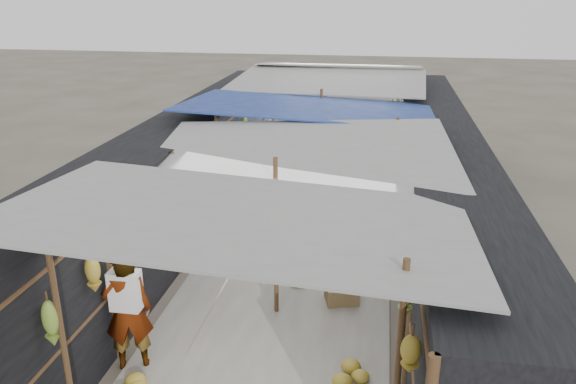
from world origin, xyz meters
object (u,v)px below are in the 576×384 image
Objects in this scene: vendor_elderly at (128,311)px; vendor_seated at (386,213)px; shopper_blue at (317,180)px; crate_near at (341,294)px; black_basin at (353,219)px.

vendor_seated is (3.40, 5.07, -0.39)m from vendor_elderly.
crate_near is at bearing -78.62° from shopper_blue.
black_basin is 0.95m from vendor_seated.
vendor_seated is at bearing -30.29° from shopper_blue.
vendor_elderly is (-2.69, -5.56, 0.78)m from black_basin.
vendor_seated is (1.57, -0.86, -0.35)m from shopper_blue.
black_basin is (-0.02, 3.42, -0.07)m from crate_near.
black_basin is 0.33× the size of vendor_elderly.
vendor_elderly is at bearing -33.69° from vendor_seated.
crate_near is 3.52m from vendor_elderly.
crate_near is 0.54× the size of vendor_seated.
vendor_elderly reaches higher than shopper_blue.
black_basin is 1.19m from shopper_blue.
crate_near is at bearing -13.17° from vendor_seated.
black_basin is 0.34× the size of shopper_blue.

